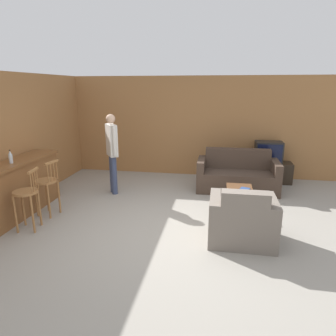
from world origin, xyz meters
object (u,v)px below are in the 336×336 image
at_px(couch_far, 237,176).
at_px(book_on_table, 245,189).
at_px(bottle, 11,157).
at_px(armchair_near, 242,222).
at_px(tv, 268,152).
at_px(coffee_table, 240,193).
at_px(bar_chair_near, 27,197).
at_px(tv_unit, 267,172).
at_px(bar_chair_mid, 47,185).
at_px(person_by_window, 112,149).

bearing_deg(couch_far, book_on_table, -84.97).
bearing_deg(bottle, armchair_near, -3.19).
height_order(tv, book_on_table, tv).
relative_size(bottle, book_on_table, 1.10).
relative_size(couch_far, coffee_table, 2.02).
relative_size(bar_chair_near, book_on_table, 4.83).
distance_m(tv_unit, book_on_table, 1.96).
relative_size(tv_unit, book_on_table, 5.45).
distance_m(bar_chair_near, tv, 5.47).
distance_m(armchair_near, tv_unit, 3.34).
xyz_separation_m(tv, bottle, (-4.79, -3.01, 0.37)).
bearing_deg(bottle, coffee_table, 15.60).
distance_m(bottle, book_on_table, 4.34).
bearing_deg(tv_unit, armchair_near, -104.13).
distance_m(bar_chair_mid, coffee_table, 3.64).
height_order(couch_far, tv, tv).
xyz_separation_m(bar_chair_near, book_on_table, (3.61, 1.56, -0.19)).
distance_m(bar_chair_mid, armchair_near, 3.51).
distance_m(couch_far, coffee_table, 1.12).
bearing_deg(bar_chair_near, bar_chair_mid, 90.00).
height_order(couch_far, person_by_window, person_by_window).
xyz_separation_m(couch_far, coffee_table, (-0.00, -1.12, -0.02)).
relative_size(bar_chair_near, tv_unit, 0.89).
relative_size(couch_far, tv_unit, 1.54).
xyz_separation_m(bar_chair_mid, person_by_window, (0.78, 1.35, 0.43)).
xyz_separation_m(couch_far, book_on_table, (0.09, -1.07, 0.06)).
bearing_deg(bar_chair_near, tv, 38.41).
bearing_deg(tv_unit, person_by_window, -157.57).
bearing_deg(person_by_window, tv_unit, 22.43).
bearing_deg(couch_far, bar_chair_near, -143.22).
distance_m(bar_chair_mid, book_on_table, 3.74).
distance_m(tv, person_by_window, 3.80).
xyz_separation_m(armchair_near, person_by_window, (-2.69, 1.79, 0.67)).
distance_m(bar_chair_mid, bottle, 0.78).
height_order(armchair_near, person_by_window, person_by_window).
bearing_deg(bar_chair_mid, armchair_near, -7.15).
distance_m(bottle, person_by_window, 2.03).
relative_size(bar_chair_mid, tv_unit, 0.89).
bearing_deg(coffee_table, bar_chair_mid, -165.53).
bearing_deg(bar_chair_mid, bottle, -156.82).
distance_m(coffee_table, book_on_table, 0.13).
relative_size(tv_unit, bottle, 4.95).
xyz_separation_m(bar_chair_mid, book_on_table, (3.61, 0.96, -0.19)).
relative_size(armchair_near, book_on_table, 4.59).
xyz_separation_m(bar_chair_near, person_by_window, (0.78, 1.95, 0.43)).
distance_m(armchair_near, tv, 3.36).
height_order(couch_far, coffee_table, couch_far).
distance_m(coffee_table, tv, 2.09).
height_order(couch_far, bottle, bottle).
relative_size(bar_chair_near, coffee_table, 1.17).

